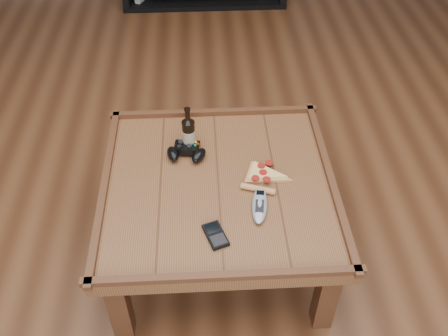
{
  "coord_description": "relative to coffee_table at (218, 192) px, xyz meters",
  "views": [
    {
      "loc": [
        -0.06,
        -1.51,
        1.98
      ],
      "look_at": [
        0.03,
        0.02,
        0.52
      ],
      "focal_mm": 40.0,
      "sensor_mm": 36.0,
      "label": 1
    }
  ],
  "objects": [
    {
      "name": "pizza_slice",
      "position": [
        0.19,
        0.02,
        0.07
      ],
      "size": [
        0.24,
        0.3,
        0.03
      ],
      "rotation": [
        0.0,
        0.0,
        -0.32
      ],
      "color": "tan",
      "rests_on": "coffee_table"
    },
    {
      "name": "remote_control",
      "position": [
        0.16,
        -0.15,
        0.07
      ],
      "size": [
        0.09,
        0.21,
        0.03
      ],
      "rotation": [
        0.0,
        0.0,
        -0.14
      ],
      "color": "#999EA6",
      "rests_on": "coffee_table"
    },
    {
      "name": "smartphone",
      "position": [
        -0.02,
        -0.29,
        0.07
      ],
      "size": [
        0.11,
        0.14,
        0.02
      ],
      "rotation": [
        0.0,
        0.0,
        0.34
      ],
      "color": "black",
      "rests_on": "coffee_table"
    },
    {
      "name": "game_controller",
      "position": [
        -0.14,
        0.18,
        0.08
      ],
      "size": [
        0.2,
        0.15,
        0.05
      ],
      "rotation": [
        0.0,
        0.0,
        -0.14
      ],
      "color": "black",
      "rests_on": "coffee_table"
    },
    {
      "name": "coffee_table",
      "position": [
        0.0,
        0.0,
        0.0
      ],
      "size": [
        1.03,
        1.03,
        0.48
      ],
      "color": "#543518",
      "rests_on": "ground"
    },
    {
      "name": "ground",
      "position": [
        0.0,
        0.0,
        -0.39
      ],
      "size": [
        6.0,
        6.0,
        0.0
      ],
      "primitive_type": "plane",
      "color": "#4A2815",
      "rests_on": "ground"
    },
    {
      "name": "beer_bottle",
      "position": [
        -0.12,
        0.23,
        0.15
      ],
      "size": [
        0.06,
        0.06,
        0.23
      ],
      "color": "black",
      "rests_on": "coffee_table"
    }
  ]
}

